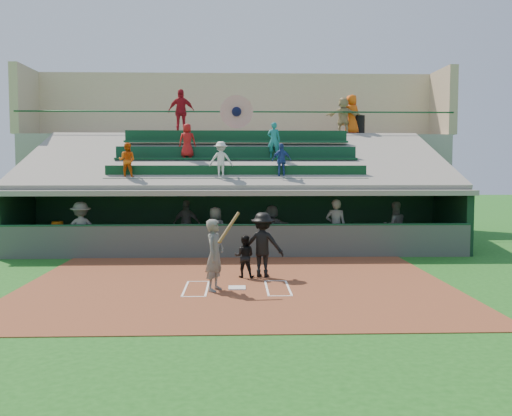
{
  "coord_description": "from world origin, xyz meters",
  "views": [
    {
      "loc": [
        -0.0,
        -14.15,
        3.04
      ],
      "look_at": [
        0.6,
        3.5,
        1.8
      ],
      "focal_mm": 40.0,
      "sensor_mm": 36.0,
      "label": 1
    }
  ],
  "objects_px": {
    "home_plate": "(237,288)",
    "catcher": "(244,256)",
    "batter_at_plate": "(215,255)",
    "white_table": "(59,243)",
    "water_cooler": "(57,227)",
    "trash_bin": "(358,125)"
  },
  "relations": [
    {
      "from": "white_table",
      "to": "water_cooler",
      "type": "height_order",
      "value": "water_cooler"
    },
    {
      "from": "home_plate",
      "to": "trash_bin",
      "type": "height_order",
      "value": "trash_bin"
    },
    {
      "from": "catcher",
      "to": "water_cooler",
      "type": "xyz_separation_m",
      "value": [
        -6.54,
        4.65,
        0.36
      ]
    },
    {
      "from": "batter_at_plate",
      "to": "white_table",
      "type": "xyz_separation_m",
      "value": [
        -5.74,
        6.34,
        -0.51
      ]
    },
    {
      "from": "batter_at_plate",
      "to": "catcher",
      "type": "height_order",
      "value": "batter_at_plate"
    },
    {
      "from": "home_plate",
      "to": "catcher",
      "type": "relative_size",
      "value": 0.37
    },
    {
      "from": "batter_at_plate",
      "to": "water_cooler",
      "type": "bearing_deg",
      "value": 132.47
    },
    {
      "from": "catcher",
      "to": "trash_bin",
      "type": "distance_m",
      "value": 13.47
    },
    {
      "from": "white_table",
      "to": "batter_at_plate",
      "type": "bearing_deg",
      "value": -36.11
    },
    {
      "from": "home_plate",
      "to": "trash_bin",
      "type": "relative_size",
      "value": 0.46
    },
    {
      "from": "home_plate",
      "to": "white_table",
      "type": "distance_m",
      "value": 8.76
    },
    {
      "from": "white_table",
      "to": "water_cooler",
      "type": "bearing_deg",
      "value": -157.25
    },
    {
      "from": "catcher",
      "to": "water_cooler",
      "type": "height_order",
      "value": "catcher"
    },
    {
      "from": "batter_at_plate",
      "to": "trash_bin",
      "type": "relative_size",
      "value": 2.11
    },
    {
      "from": "water_cooler",
      "to": "trash_bin",
      "type": "distance_m",
      "value": 14.46
    },
    {
      "from": "home_plate",
      "to": "batter_at_plate",
      "type": "xyz_separation_m",
      "value": [
        -0.54,
        -0.25,
        0.88
      ]
    },
    {
      "from": "home_plate",
      "to": "catcher",
      "type": "height_order",
      "value": "catcher"
    },
    {
      "from": "catcher",
      "to": "batter_at_plate",
      "type": "bearing_deg",
      "value": 75.51
    },
    {
      "from": "white_table",
      "to": "trash_bin",
      "type": "bearing_deg",
      "value": 41.06
    },
    {
      "from": "home_plate",
      "to": "catcher",
      "type": "distance_m",
      "value": 1.56
    },
    {
      "from": "batter_at_plate",
      "to": "catcher",
      "type": "distance_m",
      "value": 1.87
    },
    {
      "from": "home_plate",
      "to": "catcher",
      "type": "bearing_deg",
      "value": 81.89
    }
  ]
}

